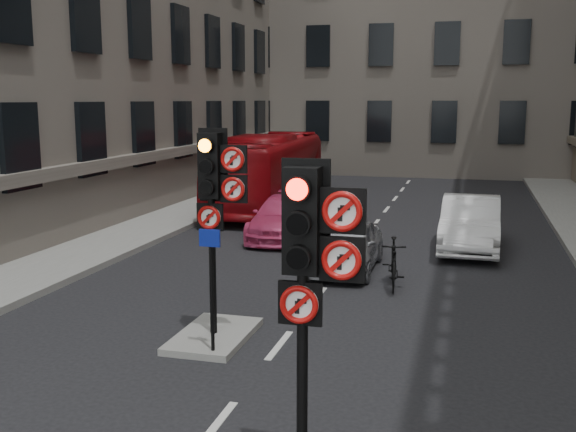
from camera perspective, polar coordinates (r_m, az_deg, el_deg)
The scene contains 12 objects.
pavement_left at distance 20.75m, azimuth -14.69°, elevation -1.84°, with size 3.00×50.00×0.16m, color gray.
centre_island at distance 12.12m, azimuth -6.29°, elevation -10.04°, with size 1.20×2.00×0.12m, color gray.
building_far at distance 44.08m, azimuth 11.66°, elevation 17.26°, with size 30.00×14.00×20.00m, color gray.
signal_near at distance 6.94m, azimuth 1.93°, elevation -3.39°, with size 0.91×0.40×3.58m.
signal_far at distance 11.46m, azimuth -6.15°, elevation 2.43°, with size 0.91×0.40×3.58m.
car_silver at distance 16.72m, azimuth 5.10°, elevation -2.46°, with size 1.46×3.63×1.24m, color #9C9EA4.
car_white at distance 19.55m, azimuth 15.18°, elevation -0.61°, with size 1.56×4.49×1.48m, color silver.
car_pink at distance 20.51m, azimuth -0.33°, elevation -0.11°, with size 1.75×4.30×1.25m, color #D33E72.
bus_red at distance 26.25m, azimuth -1.56°, elevation 3.84°, with size 2.39×10.20×2.84m, color maroon.
motorcycle at distance 15.31m, azimuth 8.92°, elevation -3.97°, with size 0.51×1.81×1.09m, color black.
motorcyclist at distance 15.71m, azimuth 2.88°, elevation -2.69°, with size 0.56×0.36×1.52m, color black.
info_sign at distance 10.88m, azimuth -6.53°, elevation -4.82°, with size 0.35×0.10×2.03m.
Camera 1 is at (3.03, -5.59, 4.17)m, focal length 42.00 mm.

